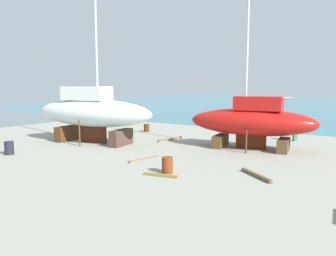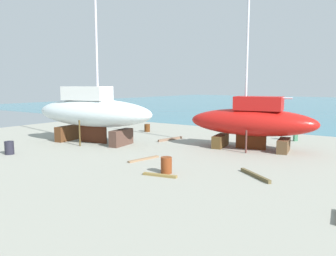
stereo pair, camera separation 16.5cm
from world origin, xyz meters
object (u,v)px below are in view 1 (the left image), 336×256
(sailboat_small_center, at_px, (252,121))
(barrel_rust_near, at_px, (9,148))
(sailboat_mid_port, at_px, (92,111))
(barrel_tar_black, at_px, (167,165))
(worker, at_px, (295,131))
(barrel_by_slipway, at_px, (147,128))

(sailboat_small_center, xyz_separation_m, barrel_rust_near, (-12.85, -11.10, -1.64))
(sailboat_mid_port, distance_m, barrel_rust_near, 6.87)
(sailboat_mid_port, height_order, barrel_rust_near, sailboat_mid_port)
(barrel_tar_black, distance_m, barrel_rust_near, 11.76)
(sailboat_mid_port, distance_m, barrel_tar_black, 11.42)
(sailboat_small_center, distance_m, barrel_rust_near, 17.06)
(sailboat_mid_port, bearing_deg, barrel_tar_black, -31.71)
(sailboat_small_center, distance_m, worker, 5.90)
(sailboat_mid_port, bearing_deg, barrel_rust_near, -109.76)
(worker, xyz_separation_m, barrel_rust_near, (-14.61, -16.61, -0.43))
(sailboat_mid_port, bearing_deg, barrel_by_slipway, 83.76)
(barrel_rust_near, height_order, barrel_by_slipway, barrel_rust_near)
(sailboat_mid_port, height_order, barrel_by_slipway, sailboat_mid_port)
(sailboat_small_center, relative_size, sailboat_mid_port, 0.82)
(sailboat_small_center, bearing_deg, barrel_rust_near, 31.48)
(worker, distance_m, barrel_rust_near, 22.12)
(sailboat_mid_port, relative_size, barrel_by_slipway, 25.45)
(sailboat_small_center, xyz_separation_m, worker, (1.76, 5.50, -1.20))
(sailboat_mid_port, distance_m, barrel_by_slipway, 7.87)
(sailboat_small_center, distance_m, sailboat_mid_port, 12.53)
(worker, height_order, barrel_by_slipway, worker)
(sailboat_mid_port, relative_size, barrel_rust_near, 21.87)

